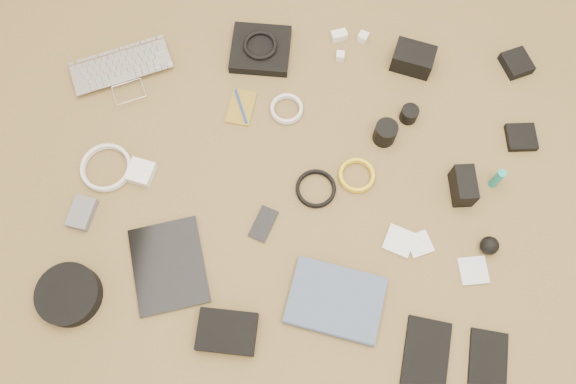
# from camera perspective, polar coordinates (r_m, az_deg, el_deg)

# --- Properties ---
(laptop) EXTENTS (0.38, 0.33, 0.02)m
(laptop) POSITION_cam_1_polar(r_m,az_deg,el_deg) (1.89, -16.21, 11.03)
(laptop) COLOR silver
(laptop) RESTS_ON ground
(headphone_pouch) EXTENTS (0.19, 0.18, 0.03)m
(headphone_pouch) POSITION_cam_1_polar(r_m,az_deg,el_deg) (1.87, -2.80, 14.28)
(headphone_pouch) COLOR black
(headphone_pouch) RESTS_ON ground
(headphones) EXTENTS (0.12, 0.12, 0.01)m
(headphones) POSITION_cam_1_polar(r_m,az_deg,el_deg) (1.85, -2.84, 14.69)
(headphones) COLOR black
(headphones) RESTS_ON headphone_pouch
(charger_a) EXTENTS (0.04, 0.04, 0.03)m
(charger_a) POSITION_cam_1_polar(r_m,az_deg,el_deg) (1.91, 4.92, 15.49)
(charger_a) COLOR white
(charger_a) RESTS_ON ground
(charger_b) EXTENTS (0.04, 0.04, 0.03)m
(charger_b) POSITION_cam_1_polar(r_m,az_deg,el_deg) (1.91, 5.49, 15.59)
(charger_b) COLOR white
(charger_b) RESTS_ON ground
(charger_c) EXTENTS (0.04, 0.04, 0.03)m
(charger_c) POSITION_cam_1_polar(r_m,az_deg,el_deg) (1.91, 7.63, 15.33)
(charger_c) COLOR white
(charger_c) RESTS_ON ground
(charger_d) EXTENTS (0.03, 0.03, 0.03)m
(charger_d) POSITION_cam_1_polar(r_m,az_deg,el_deg) (1.87, 5.33, 13.60)
(charger_d) COLOR white
(charger_d) RESTS_ON ground
(dslr_camera) EXTENTS (0.14, 0.11, 0.07)m
(dslr_camera) POSITION_cam_1_polar(r_m,az_deg,el_deg) (1.87, 12.59, 13.09)
(dslr_camera) COLOR black
(dslr_camera) RESTS_ON ground
(lens_pouch) EXTENTS (0.11, 0.12, 0.03)m
(lens_pouch) POSITION_cam_1_polar(r_m,az_deg,el_deg) (1.98, 22.19, 12.02)
(lens_pouch) COLOR black
(lens_pouch) RESTS_ON ground
(notebook_olive) EXTENTS (0.09, 0.13, 0.01)m
(notebook_olive) POSITION_cam_1_polar(r_m,az_deg,el_deg) (1.78, -4.79, 8.57)
(notebook_olive) COLOR olive
(notebook_olive) RESTS_ON ground
(pen_blue) EXTENTS (0.05, 0.12, 0.01)m
(pen_blue) POSITION_cam_1_polar(r_m,az_deg,el_deg) (1.77, -4.81, 8.67)
(pen_blue) COLOR #1434A2
(pen_blue) RESTS_ON notebook_olive
(cable_white_a) EXTENTS (0.13, 0.13, 0.01)m
(cable_white_a) POSITION_cam_1_polar(r_m,az_deg,el_deg) (1.77, -0.14, 8.35)
(cable_white_a) COLOR silver
(cable_white_a) RESTS_ON ground
(lens_a) EXTENTS (0.08, 0.08, 0.07)m
(lens_a) POSITION_cam_1_polar(r_m,az_deg,el_deg) (1.72, 9.85, 5.95)
(lens_a) COLOR black
(lens_a) RESTS_ON ground
(lens_b) EXTENTS (0.07, 0.07, 0.05)m
(lens_b) POSITION_cam_1_polar(r_m,az_deg,el_deg) (1.78, 12.20, 7.74)
(lens_b) COLOR black
(lens_b) RESTS_ON ground
(card_reader) EXTENTS (0.10, 0.10, 0.02)m
(card_reader) POSITION_cam_1_polar(r_m,az_deg,el_deg) (1.86, 22.60, 5.16)
(card_reader) COLOR black
(card_reader) RESTS_ON ground
(power_brick) EXTENTS (0.09, 0.09, 0.03)m
(power_brick) POSITION_cam_1_polar(r_m,az_deg,el_deg) (1.73, -14.73, 1.96)
(power_brick) COLOR white
(power_brick) RESTS_ON ground
(cable_white_b) EXTENTS (0.19, 0.19, 0.01)m
(cable_white_b) POSITION_cam_1_polar(r_m,az_deg,el_deg) (1.77, -17.92, 2.30)
(cable_white_b) COLOR silver
(cable_white_b) RESTS_ON ground
(cable_black) EXTENTS (0.15, 0.15, 0.01)m
(cable_black) POSITION_cam_1_polar(r_m,az_deg,el_deg) (1.66, 2.84, 0.28)
(cable_black) COLOR black
(cable_black) RESTS_ON ground
(cable_yellow) EXTENTS (0.11, 0.11, 0.01)m
(cable_yellow) POSITION_cam_1_polar(r_m,az_deg,el_deg) (1.69, 6.97, 1.62)
(cable_yellow) COLOR gold
(cable_yellow) RESTS_ON ground
(flash) EXTENTS (0.07, 0.11, 0.08)m
(flash) POSITION_cam_1_polar(r_m,az_deg,el_deg) (1.71, 17.38, 0.60)
(flash) COLOR black
(flash) RESTS_ON ground
(lens_cleaner) EXTENTS (0.03, 0.03, 0.09)m
(lens_cleaner) POSITION_cam_1_polar(r_m,az_deg,el_deg) (1.74, 20.48, 1.29)
(lens_cleaner) COLOR teal
(lens_cleaner) RESTS_ON ground
(battery_charger) EXTENTS (0.08, 0.10, 0.03)m
(battery_charger) POSITION_cam_1_polar(r_m,az_deg,el_deg) (1.73, -20.21, -2.02)
(battery_charger) COLOR #595A5E
(battery_charger) RESTS_ON ground
(tablet) EXTENTS (0.27, 0.30, 0.01)m
(tablet) POSITION_cam_1_polar(r_m,az_deg,el_deg) (1.63, -12.03, -7.33)
(tablet) COLOR black
(tablet) RESTS_ON ground
(phone) EXTENTS (0.08, 0.11, 0.01)m
(phone) POSITION_cam_1_polar(r_m,az_deg,el_deg) (1.63, -2.51, -3.26)
(phone) COLOR black
(phone) RESTS_ON ground
(filter_case_left) EXTENTS (0.10, 0.10, 0.01)m
(filter_case_left) POSITION_cam_1_polar(r_m,az_deg,el_deg) (1.64, 11.21, -4.90)
(filter_case_left) COLOR silver
(filter_case_left) RESTS_ON ground
(filter_case_mid) EXTENTS (0.09, 0.09, 0.01)m
(filter_case_mid) POSITION_cam_1_polar(r_m,az_deg,el_deg) (1.65, 13.20, -5.17)
(filter_case_mid) COLOR silver
(filter_case_mid) RESTS_ON ground
(filter_case_right) EXTENTS (0.09, 0.09, 0.01)m
(filter_case_right) POSITION_cam_1_polar(r_m,az_deg,el_deg) (1.68, 18.30, -7.60)
(filter_case_right) COLOR silver
(filter_case_right) RESTS_ON ground
(air_blower) EXTENTS (0.07, 0.07, 0.05)m
(air_blower) POSITION_cam_1_polar(r_m,az_deg,el_deg) (1.69, 19.79, -5.14)
(air_blower) COLOR black
(air_blower) RESTS_ON ground
(headphone_case) EXTENTS (0.18, 0.18, 0.05)m
(headphone_case) POSITION_cam_1_polar(r_m,az_deg,el_deg) (1.67, -21.37, -9.69)
(headphone_case) COLOR black
(headphone_case) RESTS_ON ground
(drive_case) EXTENTS (0.16, 0.12, 0.04)m
(drive_case) POSITION_cam_1_polar(r_m,az_deg,el_deg) (1.56, -6.21, -13.93)
(drive_case) COLOR black
(drive_case) RESTS_ON ground
(paperback) EXTENTS (0.28, 0.23, 0.03)m
(paperback) POSITION_cam_1_polar(r_m,az_deg,el_deg) (1.56, 4.04, -14.28)
(paperback) COLOR #3F4F6B
(paperback) RESTS_ON ground
(notebook_black_a) EXTENTS (0.14, 0.20, 0.01)m
(notebook_black_a) POSITION_cam_1_polar(r_m,az_deg,el_deg) (1.60, 13.85, -15.77)
(notebook_black_a) COLOR black
(notebook_black_a) RESTS_ON ground
(notebook_black_b) EXTENTS (0.11, 0.16, 0.01)m
(notebook_black_b) POSITION_cam_1_polar(r_m,az_deg,el_deg) (1.65, 19.66, -15.71)
(notebook_black_b) COLOR black
(notebook_black_b) RESTS_ON ground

